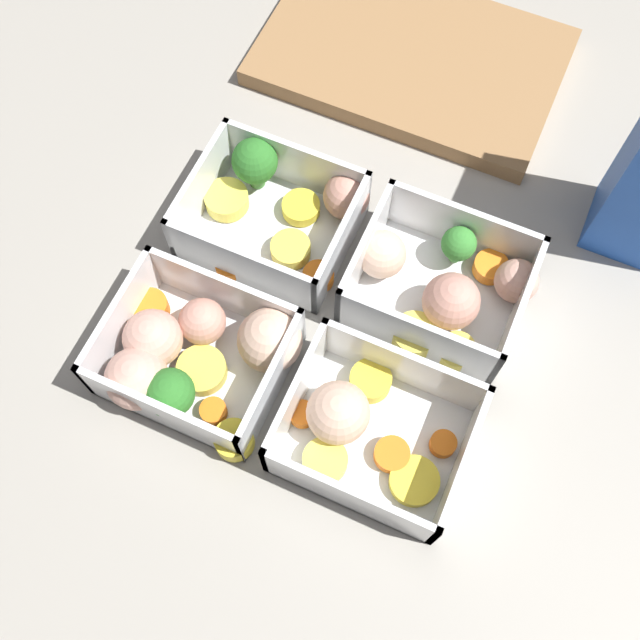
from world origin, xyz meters
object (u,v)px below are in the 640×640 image
(container_near_left, at_px, (193,356))
(container_near_right, at_px, (364,428))
(container_far_left, at_px, (280,208))
(container_far_right, at_px, (442,285))

(container_near_left, relative_size, container_near_right, 1.10)
(container_near_right, distance_m, container_far_left, 0.20)
(container_near_left, bearing_deg, container_far_right, 41.51)
(container_near_left, xyz_separation_m, container_near_right, (0.14, 0.00, -0.00))
(container_near_left, distance_m, container_near_right, 0.14)
(container_near_left, relative_size, container_far_left, 1.05)
(container_far_right, bearing_deg, container_far_left, 175.24)
(container_near_left, xyz_separation_m, container_far_left, (0.00, 0.15, -0.00))
(container_near_right, relative_size, container_far_left, 0.95)
(container_far_left, bearing_deg, container_far_right, -4.76)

